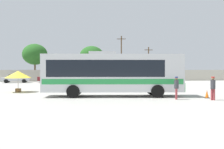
{
  "coord_description": "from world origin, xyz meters",
  "views": [
    {
      "loc": [
        -3.26,
        -21.84,
        2.25
      ],
      "look_at": [
        -0.11,
        1.89,
        1.78
      ],
      "focal_mm": 40.93,
      "sensor_mm": 36.0,
      "label": 1
    }
  ],
  "objects_px": {
    "vendor_umbrella_secondary_yellow": "(18,75)",
    "parked_car_second_maroon": "(51,78)",
    "parked_car_leftmost_silver": "(16,78)",
    "parked_car_third_dark_blue": "(89,78)",
    "parked_car_rightmost_dark_blue": "(125,78)",
    "attendant_by_bus_door": "(176,86)",
    "roadside_tree_midleft": "(92,56)",
    "roadside_tree_left": "(35,54)",
    "traffic_cone_on_apron": "(207,94)",
    "passenger_waiting_on_apron": "(213,87)",
    "coach_bus_silver_green": "(111,73)",
    "utility_pole_near": "(121,57)",
    "utility_pole_far": "(149,63)"
  },
  "relations": [
    {
      "from": "coach_bus_silver_green",
      "to": "parked_car_leftmost_silver",
      "type": "relative_size",
      "value": 2.48
    },
    {
      "from": "traffic_cone_on_apron",
      "to": "parked_car_second_maroon",
      "type": "bearing_deg",
      "value": 118.82
    },
    {
      "from": "coach_bus_silver_green",
      "to": "utility_pole_far",
      "type": "relative_size",
      "value": 1.66
    },
    {
      "from": "passenger_waiting_on_apron",
      "to": "vendor_umbrella_secondary_yellow",
      "type": "bearing_deg",
      "value": 150.76
    },
    {
      "from": "attendant_by_bus_door",
      "to": "parked_car_third_dark_blue",
      "type": "distance_m",
      "value": 28.3
    },
    {
      "from": "parked_car_leftmost_silver",
      "to": "roadside_tree_left",
      "type": "height_order",
      "value": "roadside_tree_left"
    },
    {
      "from": "coach_bus_silver_green",
      "to": "traffic_cone_on_apron",
      "type": "relative_size",
      "value": 18.2
    },
    {
      "from": "passenger_waiting_on_apron",
      "to": "vendor_umbrella_secondary_yellow",
      "type": "relative_size",
      "value": 0.68
    },
    {
      "from": "roadside_tree_left",
      "to": "traffic_cone_on_apron",
      "type": "relative_size",
      "value": 11.46
    },
    {
      "from": "utility_pole_near",
      "to": "roadside_tree_midleft",
      "type": "bearing_deg",
      "value": 144.28
    },
    {
      "from": "vendor_umbrella_secondary_yellow",
      "to": "roadside_tree_midleft",
      "type": "bearing_deg",
      "value": 73.16
    },
    {
      "from": "vendor_umbrella_secondary_yellow",
      "to": "parked_car_rightmost_dark_blue",
      "type": "bearing_deg",
      "value": 52.98
    },
    {
      "from": "parked_car_leftmost_silver",
      "to": "parked_car_third_dark_blue",
      "type": "relative_size",
      "value": 1.08
    },
    {
      "from": "vendor_umbrella_secondary_yellow",
      "to": "utility_pole_far",
      "type": "height_order",
      "value": "utility_pole_far"
    },
    {
      "from": "vendor_umbrella_secondary_yellow",
      "to": "utility_pole_far",
      "type": "relative_size",
      "value": 0.36
    },
    {
      "from": "parked_car_second_maroon",
      "to": "parked_car_third_dark_blue",
      "type": "bearing_deg",
      "value": 3.5
    },
    {
      "from": "parked_car_third_dark_blue",
      "to": "utility_pole_near",
      "type": "distance_m",
      "value": 9.54
    },
    {
      "from": "attendant_by_bus_door",
      "to": "roadside_tree_midleft",
      "type": "distance_m",
      "value": 37.74
    },
    {
      "from": "passenger_waiting_on_apron",
      "to": "utility_pole_near",
      "type": "relative_size",
      "value": 0.19
    },
    {
      "from": "coach_bus_silver_green",
      "to": "roadside_tree_midleft",
      "type": "distance_m",
      "value": 34.63
    },
    {
      "from": "parked_car_rightmost_dark_blue",
      "to": "traffic_cone_on_apron",
      "type": "distance_m",
      "value": 26.49
    },
    {
      "from": "utility_pole_far",
      "to": "traffic_cone_on_apron",
      "type": "relative_size",
      "value": 10.96
    },
    {
      "from": "parked_car_leftmost_silver",
      "to": "roadside_tree_midleft",
      "type": "xyz_separation_m",
      "value": [
        13.39,
        10.4,
        4.34
      ]
    },
    {
      "from": "utility_pole_near",
      "to": "parked_car_second_maroon",
      "type": "bearing_deg",
      "value": -157.07
    },
    {
      "from": "coach_bus_silver_green",
      "to": "passenger_waiting_on_apron",
      "type": "xyz_separation_m",
      "value": [
        7.08,
        -3.58,
        -1.01
      ]
    },
    {
      "from": "utility_pole_near",
      "to": "roadside_tree_midleft",
      "type": "distance_m",
      "value": 7.18
    },
    {
      "from": "attendant_by_bus_door",
      "to": "parked_car_third_dark_blue",
      "type": "relative_size",
      "value": 0.39
    },
    {
      "from": "coach_bus_silver_green",
      "to": "traffic_cone_on_apron",
      "type": "bearing_deg",
      "value": -17.14
    },
    {
      "from": "parked_car_rightmost_dark_blue",
      "to": "roadside_tree_left",
      "type": "xyz_separation_m",
      "value": [
        -16.85,
        6.76,
        4.5
      ]
    },
    {
      "from": "vendor_umbrella_secondary_yellow",
      "to": "utility_pole_far",
      "type": "distance_m",
      "value": 33.64
    },
    {
      "from": "attendant_by_bus_door",
      "to": "parked_car_leftmost_silver",
      "type": "distance_m",
      "value": 32.22
    },
    {
      "from": "roadside_tree_left",
      "to": "roadside_tree_midleft",
      "type": "distance_m",
      "value": 11.95
    },
    {
      "from": "coach_bus_silver_green",
      "to": "utility_pole_near",
      "type": "distance_m",
      "value": 31.02
    },
    {
      "from": "parked_car_second_maroon",
      "to": "traffic_cone_on_apron",
      "type": "relative_size",
      "value": 7.12
    },
    {
      "from": "parked_car_third_dark_blue",
      "to": "traffic_cone_on_apron",
      "type": "xyz_separation_m",
      "value": [
        8.17,
        -27.26,
        -0.48
      ]
    },
    {
      "from": "parked_car_leftmost_silver",
      "to": "traffic_cone_on_apron",
      "type": "bearing_deg",
      "value": -52.1
    },
    {
      "from": "attendant_by_bus_door",
      "to": "utility_pole_far",
      "type": "bearing_deg",
      "value": 77.67
    },
    {
      "from": "traffic_cone_on_apron",
      "to": "parked_car_rightmost_dark_blue",
      "type": "bearing_deg",
      "value": 93.65
    },
    {
      "from": "passenger_waiting_on_apron",
      "to": "traffic_cone_on_apron",
      "type": "distance_m",
      "value": 1.5
    },
    {
      "from": "passenger_waiting_on_apron",
      "to": "parked_car_rightmost_dark_blue",
      "type": "xyz_separation_m",
      "value": [
        -1.45,
        27.75,
        -0.23
      ]
    },
    {
      "from": "parked_car_rightmost_dark_blue",
      "to": "attendant_by_bus_door",
      "type": "bearing_deg",
      "value": -92.19
    },
    {
      "from": "parked_car_second_maroon",
      "to": "roadside_tree_left",
      "type": "bearing_deg",
      "value": 120.65
    },
    {
      "from": "passenger_waiting_on_apron",
      "to": "traffic_cone_on_apron",
      "type": "bearing_deg",
      "value": 79.77
    },
    {
      "from": "parked_car_rightmost_dark_blue",
      "to": "utility_pole_far",
      "type": "relative_size",
      "value": 0.61
    },
    {
      "from": "vendor_umbrella_secondary_yellow",
      "to": "parked_car_second_maroon",
      "type": "height_order",
      "value": "vendor_umbrella_secondary_yellow"
    },
    {
      "from": "parked_car_third_dark_blue",
      "to": "roadside_tree_midleft",
      "type": "xyz_separation_m",
      "value": [
        1.05,
        9.49,
        4.31
      ]
    },
    {
      "from": "parked_car_second_maroon",
      "to": "attendant_by_bus_door",
      "type": "bearing_deg",
      "value": -66.21
    },
    {
      "from": "roadside_tree_left",
      "to": "traffic_cone_on_apron",
      "type": "height_order",
      "value": "roadside_tree_left"
    },
    {
      "from": "parked_car_rightmost_dark_blue",
      "to": "traffic_cone_on_apron",
      "type": "height_order",
      "value": "parked_car_rightmost_dark_blue"
    },
    {
      "from": "utility_pole_far",
      "to": "coach_bus_silver_green",
      "type": "bearing_deg",
      "value": -110.98
    }
  ]
}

